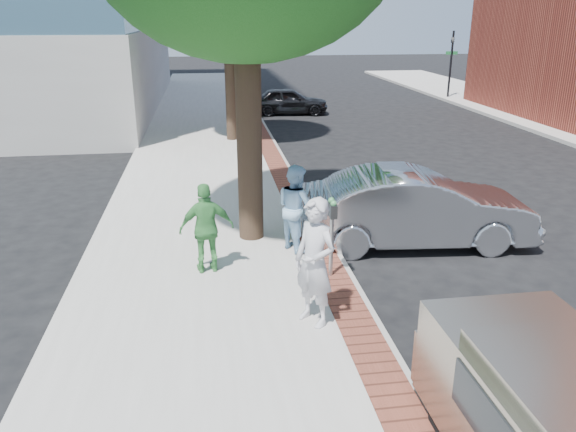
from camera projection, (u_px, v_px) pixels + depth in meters
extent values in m
plane|color=black|center=(292.00, 279.00, 10.45)|extent=(120.00, 120.00, 0.00)
cube|color=#9E9991|center=(207.00, 169.00, 17.67)|extent=(5.00, 60.00, 0.15)
cube|color=brown|center=(276.00, 164.00, 17.94)|extent=(0.60, 60.00, 0.01)
cube|color=gray|center=(287.00, 166.00, 18.01)|extent=(0.10, 60.00, 0.15)
cylinder|color=black|center=(248.00, 68.00, 30.41)|extent=(0.12, 0.12, 3.80)
imported|color=black|center=(247.00, 47.00, 30.04)|extent=(0.18, 0.15, 0.90)
cube|color=#1E7238|center=(247.00, 55.00, 30.17)|extent=(0.70, 0.03, 0.18)
cylinder|color=black|center=(451.00, 66.00, 31.98)|extent=(0.12, 0.12, 3.80)
imported|color=black|center=(452.00, 46.00, 31.61)|extent=(0.18, 0.15, 0.90)
cube|color=#1E7238|center=(452.00, 53.00, 31.75)|extent=(0.70, 0.03, 0.18)
cylinder|color=black|center=(249.00, 135.00, 11.34)|extent=(0.52, 0.52, 4.40)
cylinder|color=black|center=(231.00, 88.00, 20.85)|extent=(0.40, 0.40, 3.85)
cylinder|color=gray|center=(331.00, 247.00, 10.06)|extent=(0.07, 0.07, 1.15)
cube|color=#2D3030|center=(333.00, 212.00, 9.74)|extent=(0.12, 0.14, 0.24)
cube|color=#2D3030|center=(331.00, 208.00, 9.91)|extent=(0.12, 0.14, 0.24)
sphere|color=#3F8C4C|center=(334.00, 204.00, 9.69)|extent=(0.11, 0.11, 0.11)
sphere|color=#3F8C4C|center=(331.00, 200.00, 9.86)|extent=(0.11, 0.11, 0.11)
imported|color=#B6B5BB|center=(315.00, 263.00, 8.38)|extent=(0.82, 0.87, 2.01)
imported|color=#91BEE0|center=(296.00, 207.00, 11.19)|extent=(0.96, 1.05, 1.75)
imported|color=#439348|center=(207.00, 228.00, 10.17)|extent=(1.03, 0.53, 1.69)
imported|color=#B0B2B8|center=(416.00, 208.00, 11.82)|extent=(5.01, 2.12, 1.61)
imported|color=black|center=(289.00, 101.00, 27.52)|extent=(3.95, 1.88, 1.30)
cube|color=gray|center=(489.00, 367.00, 6.77)|extent=(1.63, 0.80, 0.71)
cylinder|color=black|center=(446.00, 425.00, 6.34)|extent=(0.20, 0.57, 0.56)
cylinder|color=black|center=(563.00, 412.00, 6.54)|extent=(0.20, 0.57, 0.56)
cube|color=black|center=(477.00, 329.00, 7.04)|extent=(1.41, 0.02, 0.35)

